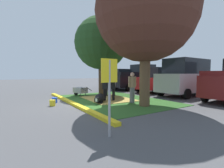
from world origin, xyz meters
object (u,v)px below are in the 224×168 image
object	(u,v)px
calf_lying	(100,98)
pickup_truck_black	(137,78)
cow_holstein	(110,81)
sedan_red	(159,80)
suv_dark_grey	(186,77)
shade_tree_right	(146,11)
bucket_blue	(55,100)
shade_tree_left	(101,43)
sedan_silver	(122,78)
person_handler	(132,87)
parking_sign	(109,82)
bucket_yellow	(52,103)
wheelbarrow	(80,90)

from	to	relation	value
calf_lying	pickup_truck_black	size ratio (longest dim) A/B	0.22
cow_holstein	sedan_red	xyz separation A→B (m)	(-0.94, 5.35, -0.08)
suv_dark_grey	sedan_red	bearing A→B (deg)	178.95
calf_lying	shade_tree_right	bearing A→B (deg)	36.23
calf_lying	pickup_truck_black	distance (m)	8.07
bucket_blue	pickup_truck_black	xyz separation A→B (m)	(-3.36, 8.54, 0.97)
calf_lying	bucket_blue	bearing A→B (deg)	-122.65
shade_tree_left	cow_holstein	world-z (taller)	shade_tree_left
shade_tree_right	suv_dark_grey	bearing A→B (deg)	103.01
sedan_silver	sedan_red	world-z (taller)	same
person_handler	pickup_truck_black	world-z (taller)	pickup_truck_black
shade_tree_left	sedan_silver	bearing A→B (deg)	130.77
pickup_truck_black	bucket_blue	bearing A→B (deg)	-68.51
sedan_red	bucket_blue	bearing A→B (deg)	-86.82
parking_sign	sedan_red	xyz separation A→B (m)	(-5.92, 8.41, -0.34)
cow_holstein	bucket_yellow	world-z (taller)	cow_holstein
shade_tree_right	sedan_silver	world-z (taller)	shade_tree_right
parking_sign	suv_dark_grey	size ratio (longest dim) A/B	0.40
calf_lying	suv_dark_grey	world-z (taller)	suv_dark_grey
bucket_blue	bucket_yellow	bearing A→B (deg)	-19.24
person_handler	suv_dark_grey	distance (m)	4.99
suv_dark_grey	wheelbarrow	bearing A→B (deg)	-120.55
shade_tree_left	shade_tree_right	xyz separation A→B (m)	(4.65, -0.23, 0.69)
shade_tree_left	suv_dark_grey	bearing A→B (deg)	53.99
cow_holstein	person_handler	bearing A→B (deg)	10.95
person_handler	cow_holstein	bearing A→B (deg)	-169.05
shade_tree_right	sedan_red	distance (m)	7.10
pickup_truck_black	calf_lying	bearing A→B (deg)	-54.69
sedan_silver	suv_dark_grey	size ratio (longest dim) A/B	0.96
bucket_blue	pickup_truck_black	size ratio (longest dim) A/B	0.05
wheelbarrow	pickup_truck_black	size ratio (longest dim) A/B	0.29
shade_tree_right	wheelbarrow	distance (m)	6.44
shade_tree_left	bucket_yellow	world-z (taller)	shade_tree_left
sedan_red	sedan_silver	bearing A→B (deg)	178.88
pickup_truck_black	shade_tree_right	bearing A→B (deg)	-38.35
shade_tree_left	pickup_truck_black	world-z (taller)	shade_tree_left
parking_sign	suv_dark_grey	xyz separation A→B (m)	(-3.45, 8.36, -0.06)
shade_tree_right	sedan_silver	xyz separation A→B (m)	(-8.92, 5.18, -3.37)
cow_holstein	suv_dark_grey	size ratio (longest dim) A/B	0.60
cow_holstein	person_handler	distance (m)	1.76
suv_dark_grey	sedan_silver	bearing A→B (deg)	178.90
shade_tree_left	bucket_blue	distance (m)	5.26
shade_tree_right	shade_tree_left	bearing A→B (deg)	177.16
person_handler	parking_sign	size ratio (longest dim) A/B	0.85
sedan_red	bucket_yellow	bearing A→B (deg)	-81.63
wheelbarrow	bucket_yellow	bearing A→B (deg)	-42.85
calf_lying	person_handler	xyz separation A→B (m)	(0.91, 1.44, 0.61)
shade_tree_left	pickup_truck_black	distance (m)	5.86
calf_lying	bucket_blue	world-z (taller)	calf_lying
calf_lying	bucket_yellow	size ratio (longest dim) A/B	4.15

